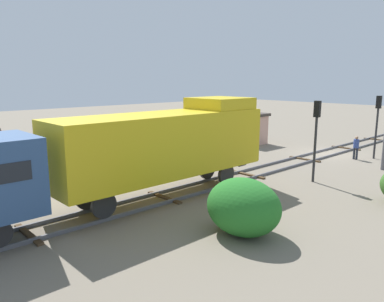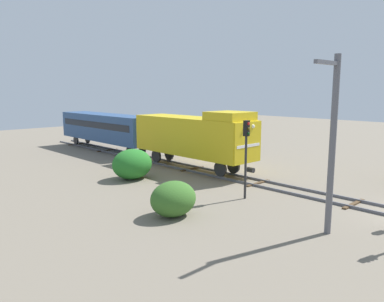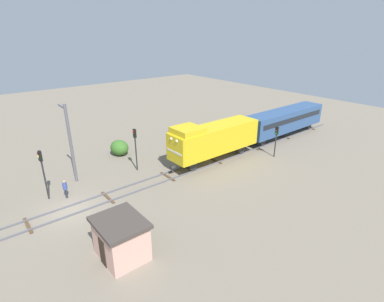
% 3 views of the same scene
% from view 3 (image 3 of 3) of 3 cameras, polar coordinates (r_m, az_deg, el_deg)
% --- Properties ---
extents(ground_plane, '(116.79, 116.79, 0.00)m').
position_cam_3_polar(ground_plane, '(27.11, -22.04, -10.53)').
color(ground_plane, '#756B5B').
extents(railway_track, '(2.40, 77.86, 0.16)m').
position_cam_3_polar(railway_track, '(27.08, -22.06, -10.40)').
color(railway_track, '#595960').
rests_on(railway_track, ground).
extents(locomotive, '(2.90, 11.60, 4.60)m').
position_cam_3_polar(locomotive, '(33.15, 4.13, 2.45)').
color(locomotive, gold).
rests_on(locomotive, railway_track).
extents(passenger_car_leading, '(2.84, 14.00, 3.66)m').
position_cam_3_polar(passenger_car_leading, '(43.09, 17.26, 5.81)').
color(passenger_car_leading, '#2D4C7A').
rests_on(passenger_car_leading, railway_track).
extents(traffic_signal_near, '(0.32, 0.34, 4.56)m').
position_cam_3_polar(traffic_signal_near, '(28.35, -26.64, -2.64)').
color(traffic_signal_near, '#262628').
rests_on(traffic_signal_near, ground).
extents(traffic_signal_mid, '(0.32, 0.34, 4.57)m').
position_cam_3_polar(traffic_signal_mid, '(31.29, -10.77, 1.65)').
color(traffic_signal_mid, '#262628').
rests_on(traffic_signal_mid, ground).
extents(traffic_signal_far, '(0.32, 0.34, 3.68)m').
position_cam_3_polar(traffic_signal_far, '(35.69, 15.74, 2.77)').
color(traffic_signal_far, '#262628').
rests_on(traffic_signal_far, ground).
extents(worker_near_track, '(0.38, 0.38, 1.70)m').
position_cam_3_polar(worker_near_track, '(28.77, -23.02, -6.44)').
color(worker_near_track, '#262B38').
rests_on(worker_near_track, ground).
extents(catenary_mast, '(1.94, 0.28, 7.74)m').
position_cam_3_polar(catenary_mast, '(30.37, -22.18, 1.63)').
color(catenary_mast, '#595960').
rests_on(catenary_mast, ground).
extents(relay_hut, '(3.50, 2.90, 2.74)m').
position_cam_3_polar(relay_hut, '(20.64, -13.37, -15.88)').
color(relay_hut, '#D19E8C').
rests_on(relay_hut, ground).
extents(bush_near, '(2.47, 2.02, 1.79)m').
position_cam_3_polar(bush_near, '(36.56, -13.66, 0.63)').
color(bush_near, '#376726').
rests_on(bush_near, ground).
extents(bush_mid, '(2.97, 2.43, 2.16)m').
position_cam_3_polar(bush_mid, '(38.00, -0.63, 2.40)').
color(bush_mid, '#257126').
rests_on(bush_mid, ground).
extents(bush_back, '(1.85, 1.51, 1.34)m').
position_cam_3_polar(bush_back, '(22.06, -10.48, -15.15)').
color(bush_back, '#316A26').
rests_on(bush_back, ground).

